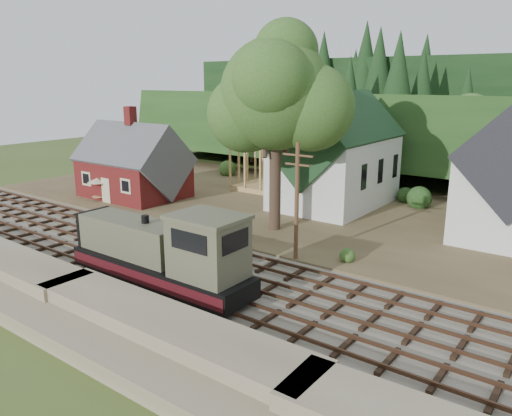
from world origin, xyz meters
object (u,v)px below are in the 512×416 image
Objects in this scene: locomotive at (165,254)px; car_green at (124,181)px; patio_set at (98,181)px; car_blue at (216,217)px.

locomotive reaches higher than car_green.
locomotive reaches higher than patio_set.
patio_set is (3.39, -5.82, 1.34)m from car_green.
car_blue is at bearing 118.05° from locomotive.
patio_set is (-14.56, -0.68, 1.42)m from car_blue.
locomotive is at bearing -86.74° from car_blue.
car_green is 1.63× the size of patio_set.
car_green is 6.86m from patio_set.
locomotive is 3.25× the size of car_green.
car_blue is (-6.01, 11.28, -1.31)m from locomotive.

